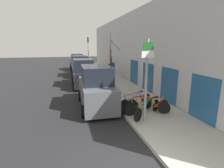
# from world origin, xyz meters

# --- Properties ---
(ground_plane) EXTENTS (80.00, 80.00, 0.00)m
(ground_plane) POSITION_xyz_m (0.00, 11.20, 0.00)
(ground_plane) COLOR black
(sidewalk_curb) EXTENTS (3.20, 32.00, 0.15)m
(sidewalk_curb) POSITION_xyz_m (2.60, 14.00, 0.07)
(sidewalk_curb) COLOR #9E9B93
(sidewalk_curb) RESTS_ON ground
(building_facade) EXTENTS (0.23, 32.00, 6.50)m
(building_facade) POSITION_xyz_m (4.35, 13.93, 3.23)
(building_facade) COLOR #BCBCC1
(building_facade) RESTS_ON ground
(signpost) EXTENTS (0.57, 0.14, 3.67)m
(signpost) POSITION_xyz_m (1.70, 3.29, 2.12)
(signpost) COLOR #939399
(signpost) RESTS_ON sidewalk_curb
(bicycle_0) EXTENTS (1.94, 1.31, 0.87)m
(bicycle_0) POSITION_xyz_m (2.06, 3.74, 0.53)
(bicycle_0) COLOR black
(bicycle_0) RESTS_ON sidewalk_curb
(bicycle_1) EXTENTS (2.44, 0.44, 0.91)m
(bicycle_1) POSITION_xyz_m (2.17, 3.99, 0.54)
(bicycle_1) COLOR black
(bicycle_1) RESTS_ON sidewalk_curb
(bicycle_2) EXTENTS (1.99, 1.07, 0.88)m
(bicycle_2) POSITION_xyz_m (2.28, 4.15, 0.53)
(bicycle_2) COLOR black
(bicycle_2) RESTS_ON sidewalk_curb
(bicycle_3) EXTENTS (2.02, 0.75, 0.83)m
(bicycle_3) POSITION_xyz_m (1.83, 4.42, 0.51)
(bicycle_3) COLOR black
(bicycle_3) RESTS_ON sidewalk_curb
(bicycle_4) EXTENTS (2.23, 1.01, 0.97)m
(bicycle_4) POSITION_xyz_m (1.87, 4.76, 0.56)
(bicycle_4) COLOR black
(bicycle_4) RESTS_ON sidewalk_curb
(parked_car_0) EXTENTS (2.04, 4.47, 2.42)m
(parked_car_0) POSITION_xyz_m (-0.05, 6.07, 1.09)
(parked_car_0) COLOR #51565B
(parked_car_0) RESTS_ON ground
(parked_car_1) EXTENTS (2.07, 4.51, 2.36)m
(parked_car_1) POSITION_xyz_m (-0.23, 11.73, 1.06)
(parked_car_1) COLOR black
(parked_car_1) RESTS_ON ground
(parked_car_2) EXTENTS (2.07, 4.42, 2.34)m
(parked_car_2) POSITION_xyz_m (-0.06, 16.81, 1.05)
(parked_car_2) COLOR #144728
(parked_car_2) RESTS_ON ground
(parked_car_3) EXTENTS (1.97, 4.13, 2.29)m
(parked_car_3) POSITION_xyz_m (-0.08, 21.99, 1.04)
(parked_car_3) COLOR navy
(parked_car_3) RESTS_ON ground
(pedestrian_near) EXTENTS (0.41, 0.35, 1.57)m
(pedestrian_near) POSITION_xyz_m (2.88, 14.55, 1.06)
(pedestrian_near) COLOR #4C3D2D
(pedestrian_near) RESTS_ON sidewalk_curb
(pedestrian_far) EXTENTS (0.47, 0.41, 1.83)m
(pedestrian_far) POSITION_xyz_m (3.04, 13.77, 1.20)
(pedestrian_far) COLOR #4C3D2D
(pedestrian_far) RESTS_ON sidewalk_curb
(street_tree) EXTENTS (0.74, 2.27, 4.23)m
(street_tree) POSITION_xyz_m (1.34, 7.98, 2.12)
(street_tree) COLOR #3D2D23
(street_tree) RESTS_ON sidewalk_curb
(traffic_light) EXTENTS (0.20, 0.30, 4.50)m
(traffic_light) POSITION_xyz_m (1.37, 20.33, 3.03)
(traffic_light) COLOR #939399
(traffic_light) RESTS_ON sidewalk_curb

